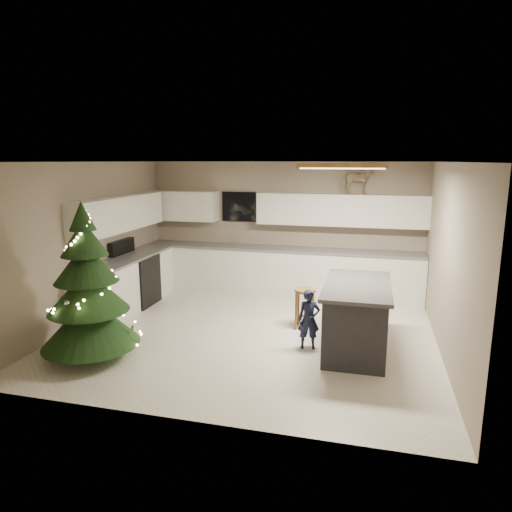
# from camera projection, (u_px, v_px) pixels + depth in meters

# --- Properties ---
(ground_plane) EXTENTS (5.50, 5.50, 0.00)m
(ground_plane) POSITION_uv_depth(u_px,v_px,m) (250.00, 333.00, 7.06)
(ground_plane) COLOR beige
(room_shell) EXTENTS (5.52, 5.02, 2.61)m
(room_shell) POSITION_uv_depth(u_px,v_px,m) (252.00, 221.00, 6.69)
(room_shell) COLOR gray
(room_shell) RESTS_ON ground_plane
(cabinetry) EXTENTS (5.50, 3.20, 2.00)m
(cabinetry) POSITION_uv_depth(u_px,v_px,m) (227.00, 260.00, 8.68)
(cabinetry) COLOR white
(cabinetry) RESTS_ON ground_plane
(island) EXTENTS (0.90, 1.70, 0.95)m
(island) POSITION_uv_depth(u_px,v_px,m) (356.00, 317.00, 6.37)
(island) COLOR black
(island) RESTS_ON ground_plane
(bar_stool) EXTENTS (0.33, 0.33, 0.64)m
(bar_stool) POSITION_uv_depth(u_px,v_px,m) (305.00, 299.00, 7.19)
(bar_stool) COLOR #95602E
(bar_stool) RESTS_ON ground_plane
(christmas_tree) EXTENTS (1.33, 1.28, 2.12)m
(christmas_tree) POSITION_uv_depth(u_px,v_px,m) (88.00, 296.00, 6.02)
(christmas_tree) COLOR #3F2816
(christmas_tree) RESTS_ON ground_plane
(toddler) EXTENTS (0.35, 0.27, 0.85)m
(toddler) POSITION_uv_depth(u_px,v_px,m) (309.00, 319.00, 6.42)
(toddler) COLOR black
(toddler) RESTS_ON ground_plane
(rocking_horse) EXTENTS (0.63, 0.43, 0.51)m
(rocking_horse) POSITION_uv_depth(u_px,v_px,m) (357.00, 180.00, 8.45)
(rocking_horse) COLOR #95602E
(rocking_horse) RESTS_ON cabinetry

